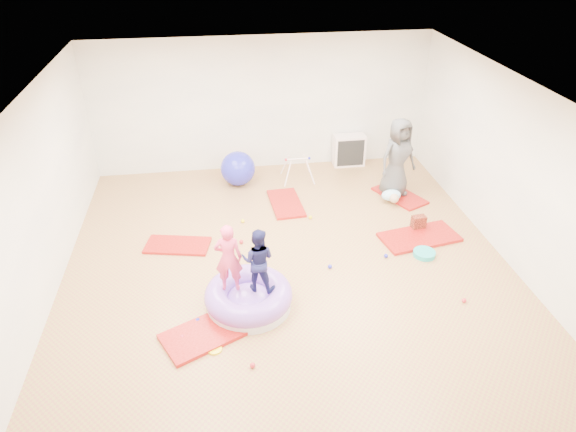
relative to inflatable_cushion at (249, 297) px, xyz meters
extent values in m
cube|color=#A86547|center=(0.70, 0.61, -0.15)|extent=(7.00, 8.00, 0.01)
cube|color=white|center=(0.70, 0.61, 2.65)|extent=(7.00, 8.00, 0.01)
cube|color=white|center=(0.70, 4.61, 1.25)|extent=(7.00, 0.01, 2.80)
cube|color=white|center=(-2.80, 0.61, 1.25)|extent=(0.01, 8.00, 2.80)
cube|color=white|center=(4.20, 0.61, 1.25)|extent=(0.01, 8.00, 2.80)
cube|color=red|center=(-0.54, -0.47, -0.13)|extent=(1.46, 1.16, 0.05)
cube|color=red|center=(-1.07, 1.68, -0.13)|extent=(1.15, 0.75, 0.04)
cube|color=red|center=(0.95, 2.82, -0.13)|extent=(0.63, 1.15, 0.05)
cube|color=red|center=(3.05, 1.31, -0.13)|extent=(1.43, 0.89, 0.06)
cube|color=red|center=(3.21, 2.80, -0.13)|extent=(0.95, 1.21, 0.04)
cylinder|color=silver|center=(0.00, 0.00, -0.09)|extent=(1.21, 1.21, 0.14)
torus|color=#8A57CD|center=(0.00, 0.00, 0.04)|extent=(1.25, 1.25, 0.33)
ellipsoid|color=#8A57CD|center=(0.00, 0.00, -0.04)|extent=(0.66, 0.66, 0.30)
imported|color=#EF406C|center=(-0.24, 0.04, 0.73)|extent=(0.41, 0.29, 1.04)
imported|color=#1A1B4E|center=(0.15, -0.01, 0.69)|extent=(0.56, 0.49, 0.96)
imported|color=#474749|center=(3.11, 2.87, 0.67)|extent=(0.87, 0.70, 1.55)
ellipsoid|color=#A4E1FF|center=(2.96, 2.61, 0.00)|extent=(0.38, 0.24, 0.22)
sphere|color=tan|center=(2.96, 2.44, 0.03)|extent=(0.18, 0.18, 0.18)
sphere|color=#2728C7|center=(2.31, 0.85, -0.12)|extent=(0.07, 0.07, 0.07)
sphere|color=red|center=(0.00, 1.61, -0.12)|extent=(0.07, 0.07, 0.07)
sphere|color=#2728C7|center=(1.34, 0.70, -0.12)|extent=(0.07, 0.07, 0.07)
sphere|color=red|center=(-0.05, -1.16, -0.12)|extent=(0.07, 0.07, 0.07)
sphere|color=#2728C7|center=(-0.73, -0.25, -0.12)|extent=(0.07, 0.07, 0.07)
sphere|color=#FFE70B|center=(0.07, 2.28, -0.12)|extent=(0.07, 0.07, 0.07)
sphere|color=red|center=(3.08, -0.39, -0.12)|extent=(0.07, 0.07, 0.07)
sphere|color=#FFE70B|center=(1.31, 2.23, -0.12)|extent=(0.07, 0.07, 0.07)
sphere|color=red|center=(-0.93, -0.54, -0.12)|extent=(0.07, 0.07, 0.07)
sphere|color=#2728C7|center=(0.10, 3.82, 0.20)|extent=(0.70, 0.70, 0.70)
sphere|color=#FF5D25|center=(0.10, 4.15, 0.06)|extent=(0.42, 0.42, 0.42)
cylinder|color=white|center=(1.10, 3.60, 0.11)|extent=(0.19, 0.19, 0.50)
cylinder|color=white|center=(1.10, 4.02, 0.11)|extent=(0.19, 0.19, 0.50)
cylinder|color=white|center=(1.56, 3.60, 0.11)|extent=(0.19, 0.19, 0.50)
cylinder|color=white|center=(1.56, 4.02, 0.11)|extent=(0.19, 0.19, 0.50)
cylinder|color=white|center=(1.33, 3.81, 0.33)|extent=(0.48, 0.03, 0.03)
sphere|color=red|center=(1.09, 3.81, 0.33)|extent=(0.06, 0.06, 0.06)
sphere|color=#2728C7|center=(1.57, 3.81, 0.33)|extent=(0.06, 0.06, 0.06)
cube|color=white|center=(2.57, 4.41, 0.19)|extent=(0.68, 0.33, 0.68)
cube|color=black|center=(2.57, 4.24, 0.19)|extent=(0.59, 0.02, 0.59)
cube|color=white|center=(2.57, 4.36, 0.19)|extent=(0.02, 0.23, 0.60)
cube|color=white|center=(2.57, 4.36, 0.19)|extent=(0.60, 0.23, 0.02)
cylinder|color=#20AFB0|center=(2.95, 0.81, -0.11)|extent=(0.36, 0.36, 0.08)
cube|color=#BB3D20|center=(3.13, 1.58, -0.02)|extent=(0.25, 0.17, 0.28)
cylinder|color=#FFE70B|center=(-0.51, -0.80, -0.14)|extent=(0.19, 0.19, 0.03)
camera|label=1|loc=(-0.28, -5.67, 4.74)|focal=32.00mm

